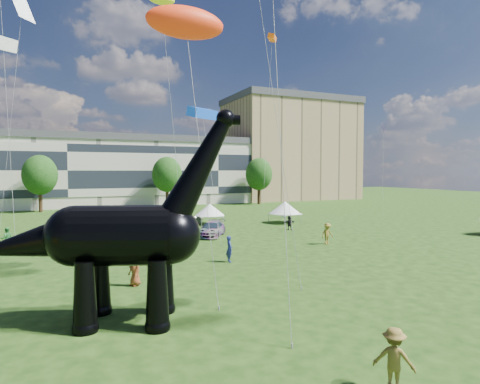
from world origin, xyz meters
name	(u,v)px	position (x,y,z in m)	size (l,w,h in m)	color
ground	(264,307)	(0.00, 0.00, 0.00)	(220.00, 220.00, 0.00)	#16330C
terrace_row	(67,173)	(-8.00, 62.00, 6.00)	(78.00, 11.00, 12.00)	beige
apartment_block	(290,151)	(40.00, 65.00, 11.00)	(28.00, 18.00, 22.00)	tan
tree_mid_left	(40,172)	(-12.00, 53.00, 6.29)	(5.20, 5.20, 9.44)	#382314
tree_mid_right	(167,172)	(8.00, 53.00, 6.29)	(5.20, 5.20, 9.44)	#382314
tree_far_right	(259,172)	(26.00, 53.00, 6.29)	(5.20, 5.20, 9.44)	#382314
dinosaur_sculpture	(114,239)	(-6.62, 0.91, 3.53)	(11.28, 5.47, 9.36)	black
car_grey	(54,234)	(-9.42, 22.61, 0.77)	(1.63, 4.66, 1.54)	slate
car_white	(180,219)	(3.89, 29.27, 0.78)	(2.59, 5.61, 1.56)	silver
car_dark	(212,229)	(4.65, 20.30, 0.71)	(2.00, 4.92, 1.43)	#595960
gazebo_near	(210,210)	(7.44, 28.83, 1.74)	(3.93, 3.93, 2.48)	white
gazebo_far	(285,208)	(16.38, 26.33, 1.88)	(4.59, 4.59, 2.68)	white
visitors	(169,242)	(-1.13, 13.84, 0.88)	(47.68, 40.34, 1.87)	olive
kites	(9,47)	(-11.80, 15.46, 14.90)	(62.25, 50.12, 27.41)	#EE3F0F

